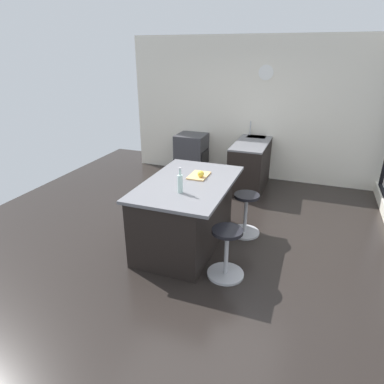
{
  "coord_description": "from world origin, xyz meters",
  "views": [
    {
      "loc": [
        3.97,
        1.26,
        2.48
      ],
      "look_at": [
        0.19,
        -0.14,
        0.77
      ],
      "focal_mm": 31.34,
      "sensor_mm": 36.0,
      "label": 1
    }
  ],
  "objects": [
    {
      "name": "oven_range",
      "position": [
        -2.5,
        -1.15,
        0.43
      ],
      "size": [
        0.6,
        0.61,
        0.87
      ],
      "color": "#38383D",
      "rests_on": "ground_plane"
    },
    {
      "name": "interior_partition_left",
      "position": [
        -2.85,
        0.0,
        1.39
      ],
      "size": [
        0.15,
        5.04,
        2.77
      ],
      "color": "silver",
      "rests_on": "ground_plane"
    },
    {
      "name": "stool_middle",
      "position": [
        0.72,
        0.48,
        0.29
      ],
      "size": [
        0.44,
        0.44,
        0.62
      ],
      "color": "#B7B7BC",
      "rests_on": "ground_plane"
    },
    {
      "name": "cutting_board",
      "position": [
        -0.06,
        -0.13,
        0.92
      ],
      "size": [
        0.36,
        0.24,
        0.02
      ],
      "primitive_type": "cube",
      "color": "tan",
      "rests_on": "kitchen_island"
    },
    {
      "name": "ground_plane",
      "position": [
        0.0,
        0.0,
        0.0
      ],
      "size": [
        7.41,
        7.41,
        0.0
      ],
      "primitive_type": "plane",
      "color": "black"
    },
    {
      "name": "sink_cabinet",
      "position": [
        -2.5,
        0.18,
        0.46
      ],
      "size": [
        1.95,
        0.6,
        1.18
      ],
      "color": "black",
      "rests_on": "ground_plane"
    },
    {
      "name": "kitchen_island",
      "position": [
        0.19,
        -0.24,
        0.46
      ],
      "size": [
        1.7,
        1.09,
        0.91
      ],
      "color": "black",
      "rests_on": "ground_plane"
    },
    {
      "name": "apple_yellow",
      "position": [
        0.01,
        -0.08,
        0.97
      ],
      "size": [
        0.09,
        0.09,
        0.09
      ],
      "primitive_type": "sphere",
      "color": "gold",
      "rests_on": "cutting_board"
    },
    {
      "name": "water_bottle",
      "position": [
        0.55,
        -0.16,
        1.03
      ],
      "size": [
        0.06,
        0.06,
        0.31
      ],
      "color": "silver",
      "rests_on": "kitchen_island"
    },
    {
      "name": "stool_by_window",
      "position": [
        -0.35,
        0.48,
        0.29
      ],
      "size": [
        0.44,
        0.44,
        0.62
      ],
      "color": "#B7B7BC",
      "rests_on": "ground_plane"
    }
  ]
}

